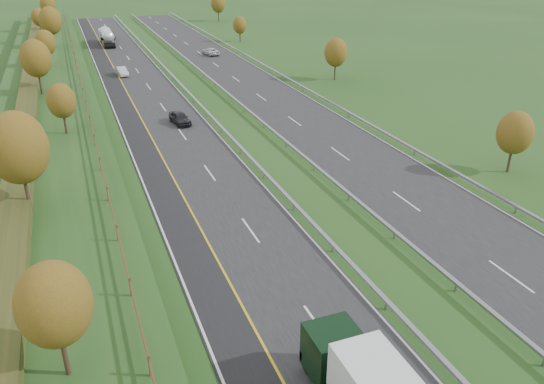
{
  "coord_description": "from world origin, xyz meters",
  "views": [
    {
      "loc": [
        -9.92,
        -10.57,
        19.88
      ],
      "look_at": [
        3.6,
        24.53,
        2.2
      ],
      "focal_mm": 35.0,
      "sensor_mm": 36.0,
      "label": 1
    }
  ],
  "objects_px": {
    "car_silver_mid": "(122,71)",
    "car_oncoming": "(211,51)",
    "car_dark_near": "(180,118)",
    "car_small_far": "(111,36)",
    "road_tanker": "(107,36)"
  },
  "relations": [
    {
      "from": "car_silver_mid",
      "to": "car_oncoming",
      "type": "relative_size",
      "value": 0.87
    },
    {
      "from": "car_dark_near",
      "to": "car_small_far",
      "type": "xyz_separation_m",
      "value": [
        -1.34,
        67.9,
        -0.07
      ]
    },
    {
      "from": "car_dark_near",
      "to": "car_silver_mid",
      "type": "height_order",
      "value": "car_dark_near"
    },
    {
      "from": "car_silver_mid",
      "to": "road_tanker",
      "type": "bearing_deg",
      "value": 82.05
    },
    {
      "from": "road_tanker",
      "to": "car_silver_mid",
      "type": "bearing_deg",
      "value": -91.19
    },
    {
      "from": "road_tanker",
      "to": "car_oncoming",
      "type": "distance_m",
      "value": 26.25
    },
    {
      "from": "car_dark_near",
      "to": "car_silver_mid",
      "type": "xyz_separation_m",
      "value": [
        -3.48,
        29.12,
        -0.04
      ]
    },
    {
      "from": "car_silver_mid",
      "to": "car_small_far",
      "type": "distance_m",
      "value": 38.84
    },
    {
      "from": "road_tanker",
      "to": "car_small_far",
      "type": "relative_size",
      "value": 2.45
    },
    {
      "from": "road_tanker",
      "to": "car_silver_mid",
      "type": "height_order",
      "value": "road_tanker"
    },
    {
      "from": "car_small_far",
      "to": "car_oncoming",
      "type": "height_order",
      "value": "car_oncoming"
    },
    {
      "from": "road_tanker",
      "to": "car_small_far",
      "type": "bearing_deg",
      "value": 78.51
    },
    {
      "from": "car_dark_near",
      "to": "road_tanker",
      "type": "bearing_deg",
      "value": 84.67
    },
    {
      "from": "car_dark_near",
      "to": "car_oncoming",
      "type": "distance_m",
      "value": 43.96
    },
    {
      "from": "car_dark_near",
      "to": "car_silver_mid",
      "type": "bearing_deg",
      "value": 88.81
    }
  ]
}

